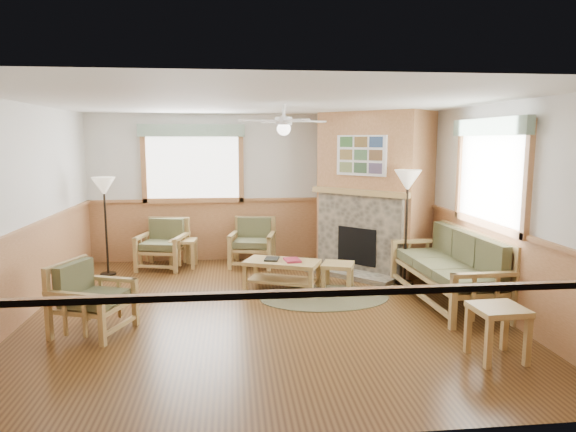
{
  "coord_description": "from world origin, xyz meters",
  "views": [
    {
      "loc": [
        -0.39,
        -6.54,
        2.24
      ],
      "look_at": [
        0.4,
        0.7,
        1.15
      ],
      "focal_mm": 32.0,
      "sensor_mm": 36.0,
      "label": 1
    }
  ],
  "objects": [
    {
      "name": "braided_rug",
      "position": [
        0.89,
        0.43,
        0.01
      ],
      "size": [
        1.99,
        1.99,
        0.01
      ],
      "primitive_type": "cylinder",
      "rotation": [
        0.0,
        0.0,
        0.08
      ],
      "color": "#4C492F",
      "rests_on": "floor"
    },
    {
      "name": "armchair_left",
      "position": [
        -2.02,
        -0.59,
        0.42
      ],
      "size": [
        0.95,
        0.95,
        0.83
      ],
      "primitive_type": null,
      "rotation": [
        0.0,
        0.0,
        1.21
      ],
      "color": "#AA8A4F",
      "rests_on": "floor"
    },
    {
      "name": "sofa",
      "position": [
        2.55,
        0.09,
        0.49
      ],
      "size": [
        2.16,
        0.94,
        0.98
      ],
      "primitive_type": null,
      "rotation": [
        0.0,
        0.0,
        -1.54
      ],
      "color": "#AA8A4F",
      "rests_on": "floor"
    },
    {
      "name": "armchair_back_left",
      "position": [
        -1.62,
        2.43,
        0.43
      ],
      "size": [
        0.92,
        0.92,
        0.86
      ],
      "primitive_type": null,
      "rotation": [
        0.0,
        0.0,
        -0.23
      ],
      "color": "#AA8A4F",
      "rests_on": "floor"
    },
    {
      "name": "window_back",
      "position": [
        -1.1,
        2.96,
        2.53
      ],
      "size": [
        1.9,
        0.16,
        1.5
      ],
      "primitive_type": null,
      "color": "white",
      "rests_on": "wall_back"
    },
    {
      "name": "wall_front",
      "position": [
        0.0,
        -3.0,
        1.35
      ],
      "size": [
        6.0,
        0.02,
        2.7
      ],
      "primitive_type": "cube",
      "color": "silver",
      "rests_on": "floor"
    },
    {
      "name": "armchair_back_right",
      "position": [
        -0.05,
        2.44,
        0.42
      ],
      "size": [
        0.89,
        0.89,
        0.84
      ],
      "primitive_type": null,
      "rotation": [
        0.0,
        0.0,
        -0.2
      ],
      "color": "#AA8A4F",
      "rests_on": "floor"
    },
    {
      "name": "floor_lamp_right",
      "position": [
        2.27,
        1.01,
        0.9
      ],
      "size": [
        0.54,
        0.54,
        1.79
      ],
      "primitive_type": null,
      "rotation": [
        0.0,
        0.0,
        0.42
      ],
      "color": "black",
      "rests_on": "floor"
    },
    {
      "name": "floor",
      "position": [
        0.0,
        0.0,
        -0.01
      ],
      "size": [
        6.0,
        6.0,
        0.01
      ],
      "primitive_type": "cube",
      "color": "#503216",
      "rests_on": "ground"
    },
    {
      "name": "wainscot",
      "position": [
        0.0,
        0.0,
        0.55
      ],
      "size": [
        6.0,
        6.0,
        1.1
      ],
      "primitive_type": null,
      "color": "#AE7547",
      "rests_on": "floor"
    },
    {
      "name": "end_table_chairs",
      "position": [
        -1.27,
        2.46,
        0.25
      ],
      "size": [
        0.48,
        0.46,
        0.5
      ],
      "primitive_type": null,
      "rotation": [
        0.0,
        0.0,
        -0.09
      ],
      "color": "#AA8A4F",
      "rests_on": "floor"
    },
    {
      "name": "window_right",
      "position": [
        2.96,
        -0.2,
        2.53
      ],
      "size": [
        0.16,
        1.9,
        1.5
      ],
      "primitive_type": null,
      "color": "white",
      "rests_on": "wall_right"
    },
    {
      "name": "end_table_sofa",
      "position": [
        2.28,
        -1.79,
        0.28
      ],
      "size": [
        0.52,
        0.51,
        0.56
      ],
      "primitive_type": null,
      "rotation": [
        0.0,
        0.0,
        0.05
      ],
      "color": "#AA8A4F",
      "rests_on": "floor"
    },
    {
      "name": "footstool",
      "position": [
        1.18,
        0.87,
        0.2
      ],
      "size": [
        0.58,
        0.58,
        0.39
      ],
      "primitive_type": null,
      "rotation": [
        0.0,
        0.0,
        -0.34
      ],
      "color": "#AA8A4F",
      "rests_on": "floor"
    },
    {
      "name": "floor_lamp_left",
      "position": [
        -2.48,
        2.07,
        0.82
      ],
      "size": [
        0.49,
        0.49,
        1.64
      ],
      "primitive_type": null,
      "rotation": [
        0.0,
        0.0,
        0.39
      ],
      "color": "black",
      "rests_on": "floor"
    },
    {
      "name": "wall_right",
      "position": [
        3.0,
        0.0,
        1.35
      ],
      "size": [
        0.02,
        6.0,
        2.7
      ],
      "primitive_type": "cube",
      "color": "silver",
      "rests_on": "floor"
    },
    {
      "name": "ceiling",
      "position": [
        0.0,
        0.0,
        2.7
      ],
      "size": [
        6.0,
        6.0,
        0.01
      ],
      "primitive_type": "cube",
      "color": "white",
      "rests_on": "floor"
    },
    {
      "name": "fireplace",
      "position": [
        2.05,
        2.05,
        1.35
      ],
      "size": [
        3.11,
        3.11,
        2.7
      ],
      "primitive_type": null,
      "rotation": [
        0.0,
        0.0,
        -0.79
      ],
      "color": "#AE7547",
      "rests_on": "floor"
    },
    {
      "name": "wall_left",
      "position": [
        -3.0,
        0.0,
        1.35
      ],
      "size": [
        0.02,
        6.0,
        2.7
      ],
      "primitive_type": "cube",
      "color": "silver",
      "rests_on": "floor"
    },
    {
      "name": "coffee_table",
      "position": [
        0.34,
        0.94,
        0.22
      ],
      "size": [
        1.22,
        0.93,
        0.44
      ],
      "primitive_type": null,
      "rotation": [
        0.0,
        0.0,
        -0.4
      ],
      "color": "#AA8A4F",
      "rests_on": "floor"
    },
    {
      "name": "book_red",
      "position": [
        0.49,
        0.89,
        0.47
      ],
      "size": [
        0.26,
        0.33,
        0.03
      ],
      "primitive_type": "cube",
      "rotation": [
        0.0,
        0.0,
        0.13
      ],
      "color": "maroon",
      "rests_on": "coffee_table"
    },
    {
      "name": "wall_back",
      "position": [
        0.0,
        3.0,
        1.35
      ],
      "size": [
        6.0,
        0.02,
        2.7
      ],
      "primitive_type": "cube",
      "color": "silver",
      "rests_on": "floor"
    },
    {
      "name": "ceiling_fan",
      "position": [
        0.3,
        0.3,
        2.66
      ],
      "size": [
        1.59,
        1.59,
        0.36
      ],
      "primitive_type": null,
      "rotation": [
        0.0,
        0.0,
        0.35
      ],
      "color": "white",
      "rests_on": "ceiling"
    },
    {
      "name": "book_dark",
      "position": [
        0.19,
        1.01,
        0.46
      ],
      "size": [
        0.26,
        0.31,
        0.03
      ],
      "primitive_type": "cube",
      "rotation": [
        0.0,
        0.0,
        -0.23
      ],
      "color": "black",
      "rests_on": "coffee_table"
    }
  ]
}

